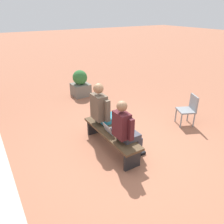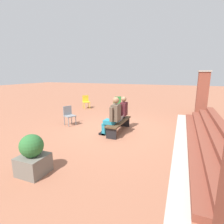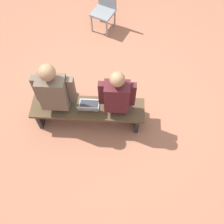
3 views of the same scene
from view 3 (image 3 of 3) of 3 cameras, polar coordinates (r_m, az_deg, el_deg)
ground_plane at (r=4.64m, az=-2.27°, el=0.26°), size 60.00×60.00×0.00m
bench at (r=4.24m, az=-5.23°, el=0.32°), size 1.80×0.44×0.45m
person_student at (r=3.94m, az=1.11°, el=3.63°), size 0.54×0.69×1.35m
person_adult at (r=4.03m, az=-12.03°, el=4.49°), size 0.60×0.76×1.44m
laptop at (r=4.11m, az=-5.11°, el=1.23°), size 0.32×0.29×0.21m
plastic_chair_near_bench_left at (r=5.76m, az=-1.59°, el=21.73°), size 0.56×0.56×0.84m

